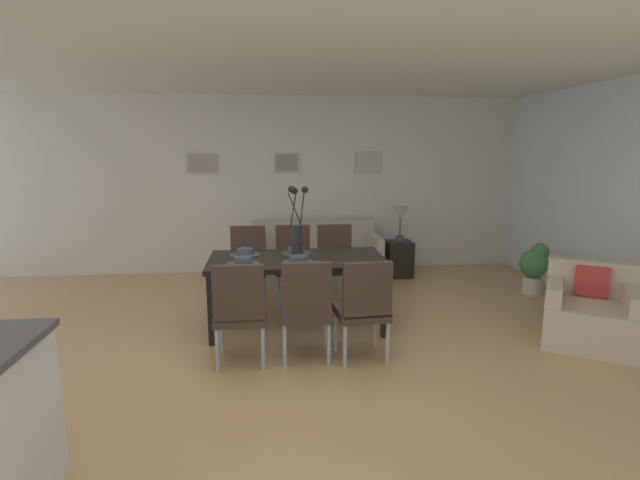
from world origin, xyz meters
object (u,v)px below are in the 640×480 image
at_px(dining_chair_near_left, 240,309).
at_px(table_lamp, 400,216).
at_px(dining_chair_near_right, 248,261).
at_px(dining_chair_mid_left, 364,305).
at_px(dining_chair_far_right, 293,260).
at_px(framed_picture_left, 202,163).
at_px(bowl_far_right, 296,250).
at_px(centerpiece_vase, 297,231).
at_px(armchair, 590,313).
at_px(sofa, 315,259).
at_px(potted_plant, 534,266).
at_px(framed_picture_right, 368,162).
at_px(dining_table, 297,265).
at_px(bowl_near_left, 243,260).
at_px(framed_picture_center, 286,163).
at_px(dining_chair_far_left, 306,305).
at_px(dining_chair_mid_right, 336,259).
at_px(bowl_near_right, 245,251).
at_px(bowl_far_left, 298,259).
at_px(side_table, 399,259).

bearing_deg(dining_chair_near_left, table_lamp, 51.41).
height_order(dining_chair_near_right, dining_chair_mid_left, same).
distance_m(dining_chair_far_right, framed_picture_left, 2.23).
relative_size(bowl_far_right, framed_picture_left, 0.40).
relative_size(centerpiece_vase, armchair, 0.67).
bearing_deg(sofa, armchair, -47.14).
bearing_deg(potted_plant, dining_chair_near_left, -155.39).
bearing_deg(framed_picture_right, table_lamp, -55.31).
bearing_deg(dining_table, bowl_near_left, -159.18).
height_order(centerpiece_vase, bowl_far_right, centerpiece_vase).
bearing_deg(framed_picture_right, armchair, -63.16).
relative_size(dining_chair_far_right, framed_picture_center, 2.51).
relative_size(dining_chair_far_left, dining_chair_mid_right, 1.00).
distance_m(bowl_near_right, framed_picture_center, 2.38).
xyz_separation_m(armchair, framed_picture_center, (-2.78, 3.08, 1.35)).
distance_m(dining_chair_far_left, sofa, 2.74).
relative_size(framed_picture_left, potted_plant, 0.63).
bearing_deg(bowl_far_right, bowl_near_right, 180.00).
distance_m(bowl_far_right, sofa, 1.78).
distance_m(centerpiece_vase, bowl_near_right, 0.63).
bearing_deg(dining_chair_near_right, framed_picture_center, 70.20).
bearing_deg(dining_chair_far_left, framed_picture_center, 90.41).
bearing_deg(dining_chair_mid_left, centerpiece_vase, 120.29).
bearing_deg(armchair, potted_plant, 78.61).
bearing_deg(dining_chair_far_left, bowl_far_left, 92.09).
xyz_separation_m(side_table, framed_picture_right, (-0.37, 0.54, 1.37)).
relative_size(dining_chair_near_right, armchair, 0.83).
distance_m(centerpiece_vase, bowl_far_left, 0.32).
height_order(bowl_far_left, sofa, bowl_far_left).
height_order(bowl_far_left, potted_plant, bowl_far_left).
xyz_separation_m(bowl_near_left, table_lamp, (2.14, 2.02, 0.11)).
bearing_deg(centerpiece_vase, potted_plant, 14.43).
distance_m(dining_chair_mid_left, bowl_far_right, 1.24).
height_order(bowl_near_left, bowl_near_right, same).
xyz_separation_m(dining_chair_far_left, centerpiece_vase, (-0.02, 0.84, 0.51)).
relative_size(dining_chair_far_left, armchair, 0.83).
xyz_separation_m(dining_chair_mid_left, bowl_far_right, (-0.52, 1.09, 0.27)).
xyz_separation_m(sofa, potted_plant, (2.71, -1.08, 0.09)).
height_order(bowl_far_left, armchair, bowl_far_left).
height_order(dining_chair_near_right, bowl_far_left, dining_chair_near_right).
distance_m(bowl_far_left, framed_picture_center, 2.70).
bearing_deg(dining_table, dining_chair_near_left, -122.11).
distance_m(dining_chair_mid_left, sofa, 2.78).
height_order(dining_chair_near_right, centerpiece_vase, centerpiece_vase).
bearing_deg(centerpiece_vase, dining_chair_near_right, 121.93).
height_order(framed_picture_right, potted_plant, framed_picture_right).
relative_size(dining_table, dining_chair_mid_left, 1.96).
bearing_deg(framed_picture_left, potted_plant, -19.89).
height_order(dining_chair_mid_right, potted_plant, dining_chair_mid_right).
bearing_deg(dining_table, dining_chair_far_left, -88.42).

